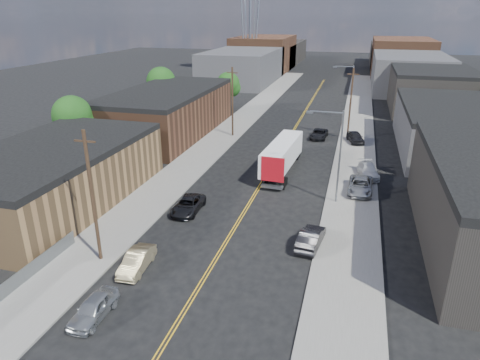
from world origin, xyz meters
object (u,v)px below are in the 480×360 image
Objects in this scene: car_left_b at (137,261)px; car_right_oncoming at (311,238)px; car_left_c at (188,205)px; car_right_lot_b at (368,171)px; semi_truck at (284,152)px; car_left_a at (94,308)px; car_ahead_truck at (319,134)px; car_right_lot_a at (360,185)px; car_right_lot_c at (355,137)px.

car_left_b is 13.32m from car_right_oncoming.
car_right_oncoming reaches higher than car_left_c.
car_left_b is 28.16m from car_right_lot_b.
semi_truck is 9.59m from car_right_lot_b.
car_right_lot_b is at bearing 2.07° from semi_truck.
car_ahead_truck is (9.21, 43.02, -0.02)m from car_left_a.
semi_truck is 10.16m from car_right_lot_a.
semi_truck is at bearing -66.25° from car_right_oncoming.
car_right_lot_a is at bearing -100.03° from car_right_oncoming.
car_left_b is at bearing -91.02° from car_left_c.
car_left_a is at bearing -98.92° from semi_truck.
car_right_lot_b is (4.40, 16.62, 0.09)m from car_right_oncoming.
semi_truck is 3.05× the size of car_right_lot_b.
car_right_lot_a reaches higher than car_ahead_truck.
car_left_b is at bearing -128.05° from car_right_lot_a.
car_left_b is at bearing 36.43° from car_right_oncoming.
semi_truck is 15.20m from car_left_c.
semi_truck is 17.71m from car_right_oncoming.
car_right_lot_b is at bearing 38.88° from car_left_c.
car_right_lot_a is 1.18× the size of car_right_lot_c.
car_left_b is at bearing 90.49° from car_left_a.
car_left_c is 1.09× the size of car_right_lot_c.
car_left_c is (0.00, 15.19, -0.02)m from car_left_a.
car_ahead_truck is (-5.11, 1.17, -0.24)m from car_right_lot_c.
semi_truck is 24.38m from car_left_b.
car_left_a is at bearing -121.05° from car_right_lot_a.
car_left_b is at bearing -101.71° from semi_truck.
car_left_b is (-6.50, -23.46, -1.40)m from semi_truck.
car_right_lot_b is 1.07× the size of car_right_lot_c.
car_right_oncoming is at bearing -69.43° from semi_truck.
car_right_lot_c reaches higher than car_left_c.
car_right_lot_c is (-1.68, 13.28, 0.07)m from car_right_lot_b.
semi_truck is at bearing 70.11° from car_left_b.
semi_truck is at bearing -137.53° from car_right_lot_c.
car_left_c is 17.47m from car_right_lot_a.
semi_truck is 29.61m from car_left_a.
car_left_a is 0.84× the size of car_ahead_truck.
car_right_oncoming reaches higher than car_ahead_truck.
car_ahead_truck is at bearing -78.64° from car_right_oncoming.
semi_truck is at bearing 63.54° from car_left_c.
car_left_b is 0.81× the size of car_right_lot_a.
car_right_lot_c reaches higher than car_right_oncoming.
car_ahead_truck is at bearing 82.94° from semi_truck.
car_ahead_truck is (-6.00, 19.24, -0.21)m from car_right_lot_a.
car_left_b is 0.94× the size of car_right_oncoming.
car_left_a is at bearing -125.38° from car_right_lot_c.
car_left_b is 0.89× the size of car_right_lot_b.
semi_truck is 3.58× the size of car_left_a.
car_right_lot_c is at bearing 86.64° from car_right_lot_b.
car_left_b is 38.74m from car_ahead_truck.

